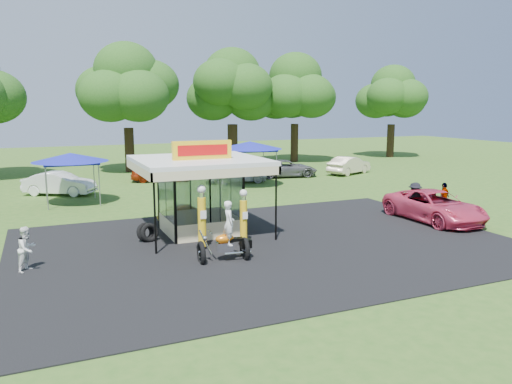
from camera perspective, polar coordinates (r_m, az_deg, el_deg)
ground at (r=18.94m, az=4.00°, el=-7.54°), size 120.00×120.00×0.00m
asphalt_apron at (r=20.66m, az=1.43°, el=-5.99°), size 20.00×14.00×0.04m
gas_station_kiosk at (r=22.31m, az=-6.46°, el=-0.22°), size 5.40×5.40×4.18m
gas_pump_left at (r=19.92m, az=-6.20°, el=-3.02°), size 0.48×0.48×2.59m
gas_pump_right at (r=20.34m, az=-1.44°, el=-3.06°), size 0.43×0.43×2.32m
motorcycle at (r=18.34m, az=-3.33°, el=-5.16°), size 2.01×1.08×2.34m
spare_tires at (r=21.46m, az=-12.30°, el=-4.54°), size 1.05×0.81×0.84m
a_frame_sign at (r=24.86m, az=19.98°, el=-2.74°), size 0.60×0.67×0.98m
kiosk_car at (r=24.64m, az=-7.91°, el=-2.39°), size 2.82×1.13×0.96m
pink_sedan at (r=26.14m, az=19.72°, el=-1.53°), size 2.55×5.50×1.53m
spectator_west at (r=18.97m, az=-24.70°, el=-5.93°), size 0.95×0.97×1.58m
spectator_east_a at (r=26.77m, az=17.67°, el=-0.86°), size 1.18×0.70×1.81m
spectator_east_b at (r=28.38m, az=20.69°, el=-0.63°), size 1.04×0.70×1.64m
bg_car_a at (r=34.39m, az=-21.54°, el=0.91°), size 4.67×3.59×1.48m
bg_car_b at (r=38.50m, az=-10.89°, el=2.15°), size 4.69×2.81×1.27m
bg_car_c at (r=37.24m, az=-2.29°, el=2.29°), size 4.86×2.66×1.57m
bg_car_d at (r=40.29m, az=3.51°, el=2.71°), size 5.22×2.99×1.37m
bg_car_e at (r=42.62m, az=10.58°, el=3.02°), size 4.73×3.26×1.48m
tent_west at (r=30.72m, az=-20.45°, el=3.68°), size 4.26×4.26×2.98m
tent_east at (r=35.32m, az=-0.71°, el=5.32°), size 4.56×4.56×3.19m
oak_far_c at (r=44.54m, az=-14.53°, el=11.00°), size 9.12×9.12×10.75m
oak_far_d at (r=48.56m, az=-2.73°, el=11.30°), size 9.13×9.13×10.87m
oak_far_e at (r=51.37m, az=4.48°, el=11.10°), size 9.00×9.00×10.71m
oak_far_f at (r=57.91m, az=15.32°, el=10.15°), size 8.21×8.21×9.89m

